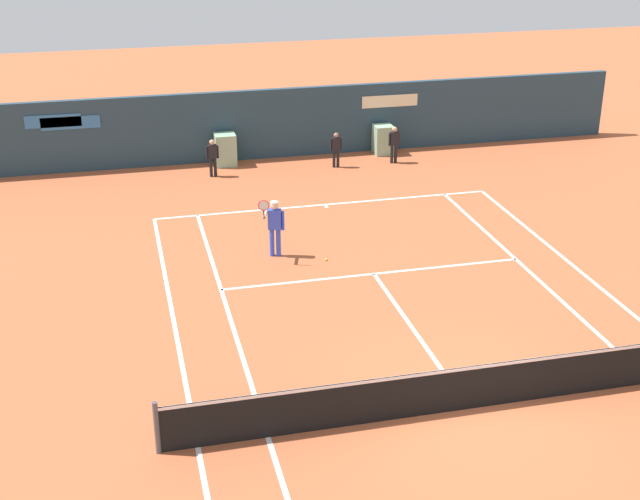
{
  "coord_description": "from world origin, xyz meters",
  "views": [
    {
      "loc": [
        -6.26,
        -13.4,
        9.66
      ],
      "look_at": [
        -1.43,
        6.46,
        0.8
      ],
      "focal_mm": 49.31,
      "sensor_mm": 36.0,
      "label": 1
    }
  ],
  "objects_px": {
    "player_on_baseline": "(274,224)",
    "ball_kid_right_post": "(394,142)",
    "ball_kid_centre_post": "(336,147)",
    "ball_kid_left_post": "(213,155)",
    "tennis_ball_mid_court": "(326,259)"
  },
  "relations": [
    {
      "from": "ball_kid_left_post",
      "to": "tennis_ball_mid_court",
      "type": "height_order",
      "value": "ball_kid_left_post"
    },
    {
      "from": "player_on_baseline",
      "to": "ball_kid_centre_post",
      "type": "height_order",
      "value": "player_on_baseline"
    },
    {
      "from": "ball_kid_left_post",
      "to": "tennis_ball_mid_court",
      "type": "distance_m",
      "value": 8.08
    },
    {
      "from": "ball_kid_centre_post",
      "to": "ball_kid_left_post",
      "type": "bearing_deg",
      "value": 4.53
    },
    {
      "from": "player_on_baseline",
      "to": "tennis_ball_mid_court",
      "type": "distance_m",
      "value": 1.69
    },
    {
      "from": "player_on_baseline",
      "to": "ball_kid_centre_post",
      "type": "bearing_deg",
      "value": -99.76
    },
    {
      "from": "ball_kid_centre_post",
      "to": "tennis_ball_mid_court",
      "type": "xyz_separation_m",
      "value": [
        -2.3,
        -7.78,
        -0.69
      ]
    },
    {
      "from": "ball_kid_right_post",
      "to": "player_on_baseline",
      "type": "bearing_deg",
      "value": 42.23
    },
    {
      "from": "ball_kid_right_post",
      "to": "ball_kid_centre_post",
      "type": "xyz_separation_m",
      "value": [
        -2.14,
        0.0,
        -0.04
      ]
    },
    {
      "from": "ball_kid_right_post",
      "to": "tennis_ball_mid_court",
      "type": "bearing_deg",
      "value": 51.15
    },
    {
      "from": "ball_kid_left_post",
      "to": "player_on_baseline",
      "type": "bearing_deg",
      "value": 92.22
    },
    {
      "from": "player_on_baseline",
      "to": "ball_kid_left_post",
      "type": "height_order",
      "value": "player_on_baseline"
    },
    {
      "from": "player_on_baseline",
      "to": "ball_kid_right_post",
      "type": "bearing_deg",
      "value": -111.8
    },
    {
      "from": "tennis_ball_mid_court",
      "to": "player_on_baseline",
      "type": "bearing_deg",
      "value": 153.87
    },
    {
      "from": "player_on_baseline",
      "to": "tennis_ball_mid_court",
      "type": "bearing_deg",
      "value": 170.69
    }
  ]
}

